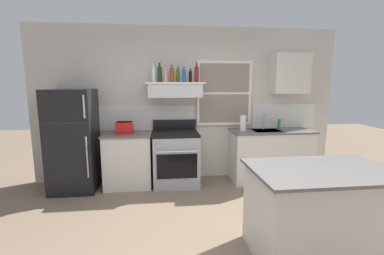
% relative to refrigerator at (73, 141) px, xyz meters
% --- Properties ---
extents(ground_plane, '(16.00, 16.00, 0.00)m').
position_rel_refrigerator_xyz_m(ground_plane, '(1.90, -1.84, -0.82)').
color(ground_plane, '#7A6651').
extents(back_wall, '(5.40, 0.11, 2.70)m').
position_rel_refrigerator_xyz_m(back_wall, '(1.93, 0.39, 0.53)').
color(back_wall, beige).
rests_on(back_wall, ground_plane).
extents(refrigerator, '(0.70, 0.72, 1.64)m').
position_rel_refrigerator_xyz_m(refrigerator, '(0.00, 0.00, 0.00)').
color(refrigerator, black).
rests_on(refrigerator, ground_plane).
extents(counter_left_of_stove, '(0.79, 0.63, 0.91)m').
position_rel_refrigerator_xyz_m(counter_left_of_stove, '(0.85, 0.06, -0.36)').
color(counter_left_of_stove, silver).
rests_on(counter_left_of_stove, ground_plane).
extents(toaster, '(0.30, 0.20, 0.19)m').
position_rel_refrigerator_xyz_m(toaster, '(0.81, 0.05, 0.19)').
color(toaster, red).
rests_on(toaster, counter_left_of_stove).
extents(stove_range, '(0.76, 0.69, 1.09)m').
position_rel_refrigerator_xyz_m(stove_range, '(1.65, 0.02, -0.35)').
color(stove_range, '#9EA0A5').
rests_on(stove_range, ground_plane).
extents(range_hood_shelf, '(0.96, 0.52, 0.24)m').
position_rel_refrigerator_xyz_m(range_hood_shelf, '(1.65, 0.12, 0.81)').
color(range_hood_shelf, silver).
extents(bottle_clear_tall, '(0.06, 0.06, 0.30)m').
position_rel_refrigerator_xyz_m(bottle_clear_tall, '(1.30, 0.15, 1.05)').
color(bottle_clear_tall, silver).
rests_on(bottle_clear_tall, range_hood_shelf).
extents(bottle_dark_green_wine, '(0.07, 0.07, 0.32)m').
position_rel_refrigerator_xyz_m(bottle_dark_green_wine, '(1.40, 0.15, 1.06)').
color(bottle_dark_green_wine, '#143819').
rests_on(bottle_dark_green_wine, range_hood_shelf).
extents(bottle_rose_pink, '(0.07, 0.07, 0.28)m').
position_rel_refrigerator_xyz_m(bottle_rose_pink, '(1.50, 0.12, 1.05)').
color(bottle_rose_pink, '#C67F84').
rests_on(bottle_rose_pink, range_hood_shelf).
extents(bottle_amber_wine, '(0.07, 0.07, 0.29)m').
position_rel_refrigerator_xyz_m(bottle_amber_wine, '(1.60, 0.11, 1.05)').
color(bottle_amber_wine, brown).
rests_on(bottle_amber_wine, range_hood_shelf).
extents(bottle_olive_oil_square, '(0.06, 0.06, 0.28)m').
position_rel_refrigerator_xyz_m(bottle_olive_oil_square, '(1.71, 0.18, 1.04)').
color(bottle_olive_oil_square, '#4C601E').
rests_on(bottle_olive_oil_square, range_hood_shelf).
extents(bottle_blue_liqueur, '(0.07, 0.07, 0.26)m').
position_rel_refrigerator_xyz_m(bottle_blue_liqueur, '(1.80, 0.07, 1.03)').
color(bottle_blue_liqueur, '#1E478C').
rests_on(bottle_blue_liqueur, range_hood_shelf).
extents(bottle_balsamic_dark, '(0.06, 0.06, 0.23)m').
position_rel_refrigerator_xyz_m(bottle_balsamic_dark, '(1.91, 0.12, 1.02)').
color(bottle_balsamic_dark, black).
rests_on(bottle_balsamic_dark, range_hood_shelf).
extents(bottle_red_label_wine, '(0.07, 0.07, 0.32)m').
position_rel_refrigerator_xyz_m(bottle_red_label_wine, '(2.02, 0.13, 1.06)').
color(bottle_red_label_wine, maroon).
rests_on(bottle_red_label_wine, range_hood_shelf).
extents(counter_right_with_sink, '(1.43, 0.63, 0.91)m').
position_rel_refrigerator_xyz_m(counter_right_with_sink, '(3.35, 0.06, -0.36)').
color(counter_right_with_sink, silver).
rests_on(counter_right_with_sink, ground_plane).
extents(sink_faucet, '(0.03, 0.17, 0.28)m').
position_rel_refrigerator_xyz_m(sink_faucet, '(3.25, 0.16, 0.27)').
color(sink_faucet, silver).
rests_on(sink_faucet, counter_right_with_sink).
extents(paper_towel_roll, '(0.11, 0.11, 0.27)m').
position_rel_refrigerator_xyz_m(paper_towel_roll, '(2.83, 0.06, 0.23)').
color(paper_towel_roll, white).
rests_on(paper_towel_roll, counter_right_with_sink).
extents(dish_soap_bottle, '(0.06, 0.06, 0.18)m').
position_rel_refrigerator_xyz_m(dish_soap_bottle, '(3.53, 0.16, 0.18)').
color(dish_soap_bottle, '#268C3F').
rests_on(dish_soap_bottle, counter_right_with_sink).
extents(kitchen_island, '(1.40, 0.90, 0.91)m').
position_rel_refrigerator_xyz_m(kitchen_island, '(2.97, -2.08, -0.36)').
color(kitchen_island, silver).
rests_on(kitchen_island, ground_plane).
extents(upper_cabinet_right, '(0.64, 0.32, 0.70)m').
position_rel_refrigerator_xyz_m(upper_cabinet_right, '(3.70, 0.20, 1.08)').
color(upper_cabinet_right, silver).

